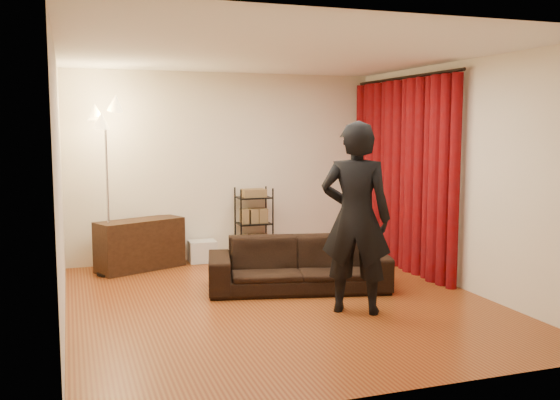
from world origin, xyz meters
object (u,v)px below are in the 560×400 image
object	(u,v)px
sofa	(298,264)
media_cabinet	(140,245)
floor_lamp	(107,190)
wire_shelf	(254,223)
storage_boxes	(203,251)
person	(356,218)

from	to	relation	value
sofa	media_cabinet	size ratio (longest dim) A/B	1.81
sofa	floor_lamp	bearing A→B (deg)	156.87
sofa	wire_shelf	world-z (taller)	wire_shelf
sofa	storage_boxes	xyz separation A→B (m)	(-0.76, 1.86, -0.15)
person	floor_lamp	bearing A→B (deg)	-15.87
sofa	wire_shelf	bearing A→B (deg)	102.77
sofa	wire_shelf	xyz separation A→B (m)	(-0.00, 1.84, 0.22)
person	wire_shelf	xyz separation A→B (m)	(-0.25, 2.86, -0.47)
media_cabinet	floor_lamp	world-z (taller)	floor_lamp
person	wire_shelf	world-z (taller)	person
wire_shelf	floor_lamp	size ratio (longest dim) A/B	0.47
wire_shelf	floor_lamp	world-z (taller)	floor_lamp
media_cabinet	storage_boxes	world-z (taller)	media_cabinet
person	media_cabinet	bearing A→B (deg)	-23.47
storage_boxes	wire_shelf	size ratio (longest dim) A/B	0.36
media_cabinet	floor_lamp	distance (m)	0.90
sofa	floor_lamp	world-z (taller)	floor_lamp
person	media_cabinet	xyz separation A→B (m)	(-1.90, 2.71, -0.65)
storage_boxes	wire_shelf	world-z (taller)	wire_shelf
person	storage_boxes	bearing A→B (deg)	-39.18
sofa	media_cabinet	distance (m)	2.36
sofa	storage_boxes	size ratio (longest dim) A/B	5.55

